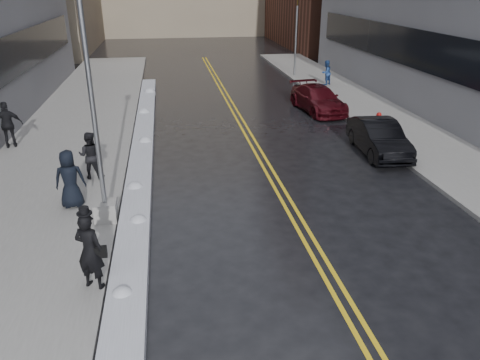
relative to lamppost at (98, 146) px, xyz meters
name	(u,v)px	position (x,y,z in m)	size (l,w,h in m)	color
ground	(223,250)	(3.30, -2.00, -2.53)	(160.00, 160.00, 0.00)	black
sidewalk_west	(70,143)	(-2.45, 8.00, -2.46)	(5.50, 50.00, 0.15)	gray
sidewalk_east	(396,127)	(13.30, 8.00, -2.46)	(4.00, 50.00, 0.15)	gray
lane_line_left	(246,136)	(5.65, 8.00, -2.53)	(0.12, 50.00, 0.01)	gold
lane_line_right	(252,136)	(5.95, 8.00, -2.53)	(0.12, 50.00, 0.01)	gold
snow_ridge	(142,152)	(0.85, 6.00, -2.36)	(0.90, 30.00, 0.34)	silver
lamppost	(98,146)	(0.00, 0.00, 0.00)	(0.65, 0.65, 7.62)	gray
fire_hydrant	(378,119)	(12.30, 8.00, -1.98)	(0.26, 0.26, 0.73)	maroon
traffic_signal	(296,31)	(11.80, 22.00, 0.87)	(0.16, 0.20, 6.00)	gray
pedestrian_fedora	(90,251)	(0.06, -3.38, -1.42)	(0.70, 0.46, 1.93)	black
pedestrian_b	(90,155)	(-0.84, 3.48, -1.51)	(0.85, 0.66, 1.75)	black
pedestrian_c	(70,179)	(-1.15, 1.13, -1.44)	(0.93, 0.60, 1.90)	black
pedestrian_d	(8,125)	(-4.78, 7.62, -1.38)	(1.17, 0.49, 2.00)	black
pedestrian_east	(326,73)	(13.00, 18.17, -1.55)	(0.81, 0.63, 1.66)	navy
car_black	(379,138)	(10.80, 4.70, -1.82)	(1.52, 4.36, 1.44)	black
car_maroon	(318,99)	(10.43, 11.90, -1.83)	(1.96, 4.82, 1.40)	#3E0910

